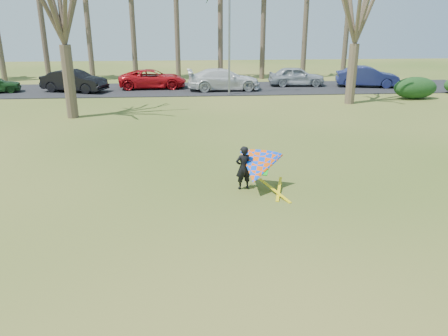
{
  "coord_description": "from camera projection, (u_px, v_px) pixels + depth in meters",
  "views": [
    {
      "loc": [
        -1.07,
        -11.25,
        5.75
      ],
      "look_at": [
        0.0,
        2.0,
        1.1
      ],
      "focal_mm": 35.0,
      "sensor_mm": 36.0,
      "label": 1
    }
  ],
  "objects": [
    {
      "name": "car_2",
      "position": [
        153.0,
        79.0,
        35.98
      ],
      "size": [
        5.58,
        2.72,
        1.53
      ],
      "primitive_type": "imported",
      "rotation": [
        0.0,
        0.0,
        1.61
      ],
      "color": "#B80E15",
      "rests_on": "parking_strip"
    },
    {
      "name": "car_3",
      "position": [
        224.0,
        79.0,
        35.05
      ],
      "size": [
        5.92,
        2.61,
        1.69
      ],
      "primitive_type": "imported",
      "rotation": [
        0.0,
        0.0,
        1.61
      ],
      "color": "silver",
      "rests_on": "parking_strip"
    },
    {
      "name": "car_5",
      "position": [
        367.0,
        77.0,
        36.71
      ],
      "size": [
        5.37,
        2.88,
        1.68
      ],
      "primitive_type": "imported",
      "rotation": [
        0.0,
        0.0,
        1.34
      ],
      "color": "navy",
      "rests_on": "parking_strip"
    },
    {
      "name": "streetlight",
      "position": [
        231.0,
        34.0,
        31.95
      ],
      "size": [
        2.28,
        0.18,
        8.0
      ],
      "color": "gray",
      "rests_on": "ground"
    },
    {
      "name": "ground",
      "position": [
        230.0,
        227.0,
        12.56
      ],
      "size": [
        100.0,
        100.0,
        0.0
      ],
      "primitive_type": "plane",
      "color": "#254F11",
      "rests_on": "ground"
    },
    {
      "name": "hedge_near",
      "position": [
        415.0,
        88.0,
        31.65
      ],
      "size": [
        3.18,
        1.44,
        1.59
      ],
      "primitive_type": "ellipsoid",
      "color": "#133413",
      "rests_on": "ground"
    },
    {
      "name": "parking_strip",
      "position": [
        202.0,
        89.0,
        36.07
      ],
      "size": [
        46.0,
        7.0,
        0.06
      ],
      "primitive_type": "cube",
      "color": "black",
      "rests_on": "ground"
    },
    {
      "name": "bare_tree_right",
      "position": [
        359.0,
        2.0,
        28.09
      ],
      "size": [
        6.27,
        6.27,
        9.21
      ],
      "color": "brown",
      "rests_on": "ground"
    },
    {
      "name": "kite_flyer",
      "position": [
        256.0,
        168.0,
        14.89
      ],
      "size": [
        2.13,
        2.39,
        2.02
      ],
      "color": "black",
      "rests_on": "ground"
    },
    {
      "name": "car_4",
      "position": [
        296.0,
        76.0,
        37.26
      ],
      "size": [
        4.83,
        2.18,
        1.61
      ],
      "primitive_type": "imported",
      "rotation": [
        0.0,
        0.0,
        1.51
      ],
      "color": "#9DA4AA",
      "rests_on": "parking_strip"
    },
    {
      "name": "car_1",
      "position": [
        74.0,
        81.0,
        34.29
      ],
      "size": [
        5.44,
        3.35,
        1.69
      ],
      "primitive_type": "imported",
      "rotation": [
        0.0,
        0.0,
        1.24
      ],
      "color": "black",
      "rests_on": "parking_strip"
    }
  ]
}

